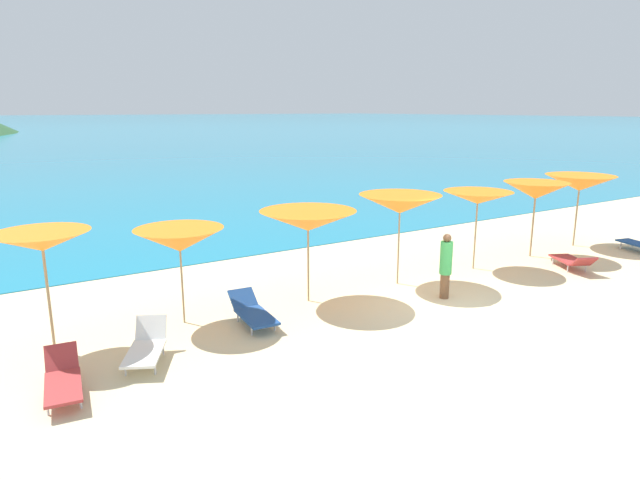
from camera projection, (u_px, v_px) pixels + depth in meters
name	position (u px, v px, depth m)	size (l,w,h in m)	color
ground_plane	(263.00, 235.00, 20.99)	(50.00, 100.00, 0.30)	beige
umbrella_0	(42.00, 242.00, 10.12)	(1.81, 1.81, 2.34)	#9E7F59
umbrella_1	(179.00, 240.00, 11.53)	(2.01, 2.01, 2.10)	#9E7F59
umbrella_2	(308.00, 221.00, 12.85)	(2.29, 2.29, 2.22)	#9E7F59
umbrella_3	(400.00, 204.00, 14.12)	(2.18, 2.18, 2.40)	#9E7F59
umbrella_4	(478.00, 198.00, 15.51)	(2.12, 2.12, 2.27)	#9E7F59
umbrella_5	(536.00, 191.00, 16.85)	(2.04, 2.04, 2.35)	#9E7F59
umbrella_6	(580.00, 183.00, 18.18)	(2.33, 2.33, 2.40)	#9E7F59
lounge_chair_0	(573.00, 260.00, 15.81)	(1.23, 1.64, 0.56)	#A53333
lounge_chair_2	(252.00, 311.00, 11.88)	(0.72, 1.71, 0.55)	#1E478C
lounge_chair_3	(146.00, 346.00, 10.06)	(1.16, 1.53, 0.67)	white
lounge_chair_4	(63.00, 379.00, 8.89)	(0.72, 1.60, 0.61)	#A53333
beachgoer_1	(446.00, 264.00, 13.31)	(0.30, 0.30, 1.62)	brown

